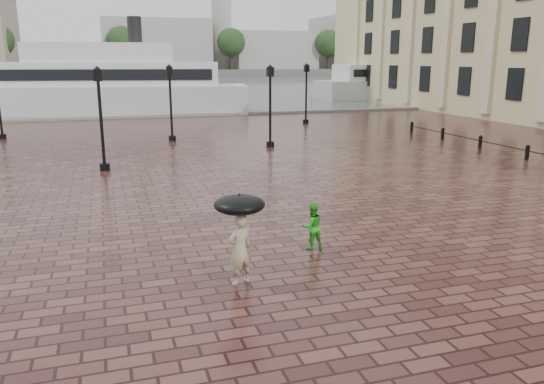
# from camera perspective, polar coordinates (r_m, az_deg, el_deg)

# --- Properties ---
(ground) EXTENTS (300.00, 300.00, 0.00)m
(ground) POSITION_cam_1_polar(r_m,az_deg,el_deg) (16.26, 4.41, -3.17)
(ground) COLOR #331717
(ground) RESTS_ON ground
(harbour_water) EXTENTS (240.00, 240.00, 0.00)m
(harbour_water) POSITION_cam_1_polar(r_m,az_deg,el_deg) (106.66, -14.62, 11.04)
(harbour_water) COLOR #454F54
(harbour_water) RESTS_ON ground
(quay_edge) EXTENTS (80.00, 0.60, 0.30)m
(quay_edge) POSITION_cam_1_polar(r_m,az_deg,el_deg) (47.01, -10.36, 7.97)
(quay_edge) COLOR slate
(quay_edge) RESTS_ON ground
(far_shore) EXTENTS (300.00, 60.00, 2.00)m
(far_shore) POSITION_cam_1_polar(r_m,az_deg,el_deg) (174.53, -15.95, 12.29)
(far_shore) COLOR #4C4C47
(far_shore) RESTS_ON ground
(distant_skyline) EXTENTS (102.50, 22.00, 33.00)m
(distant_skyline) POSITION_cam_1_polar(r_m,az_deg,el_deg) (173.09, 0.70, 15.61)
(distant_skyline) COLOR #9C9994
(distant_skyline) RESTS_ON ground
(far_trees) EXTENTS (188.00, 8.00, 13.50)m
(far_trees) POSITION_cam_1_polar(r_m,az_deg,el_deg) (152.57, -15.87, 15.29)
(far_trees) COLOR #2D2119
(far_trees) RESTS_ON ground
(bollard_row) EXTENTS (0.22, 21.22, 0.73)m
(bollard_row) POSITION_cam_1_polar(r_m,az_deg,el_deg) (29.15, 25.77, 3.97)
(bollard_row) COLOR black
(bollard_row) RESTS_ON ground
(street_lamps) EXTENTS (21.44, 14.44, 4.40)m
(street_lamps) POSITION_cam_1_polar(r_m,az_deg,el_deg) (32.37, -10.05, 9.46)
(street_lamps) COLOR black
(street_lamps) RESTS_ON ground
(adult_pedestrian) EXTENTS (0.67, 0.54, 1.60)m
(adult_pedestrian) POSITION_cam_1_polar(r_m,az_deg,el_deg) (11.59, -3.46, -6.18)
(adult_pedestrian) COLOR tan
(adult_pedestrian) RESTS_ON ground
(child_pedestrian) EXTENTS (0.62, 0.50, 1.22)m
(child_pedestrian) POSITION_cam_1_polar(r_m,az_deg,el_deg) (13.78, 4.33, -3.71)
(child_pedestrian) COLOR green
(child_pedestrian) RESTS_ON ground
(ferry_near) EXTENTS (26.67, 10.86, 8.52)m
(ferry_near) POSITION_cam_1_polar(r_m,az_deg,el_deg) (51.44, -17.71, 10.92)
(ferry_near) COLOR silver
(ferry_near) RESTS_ON ground
(ferry_far) EXTENTS (24.01, 6.27, 7.84)m
(ferry_far) POSITION_cam_1_polar(r_m,az_deg,el_deg) (70.65, 14.50, 11.64)
(ferry_far) COLOR silver
(ferry_far) RESTS_ON ground
(umbrella) EXTENTS (1.10, 1.10, 1.12)m
(umbrella) POSITION_cam_1_polar(r_m,az_deg,el_deg) (11.28, -3.53, -1.37)
(umbrella) COLOR black
(umbrella) RESTS_ON ground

